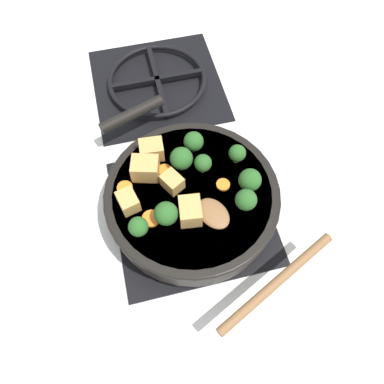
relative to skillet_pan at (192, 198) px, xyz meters
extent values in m
plane|color=silver|center=(0.00, 0.00, -0.06)|extent=(2.40, 2.40, 0.00)
cube|color=black|center=(0.00, 0.00, -0.06)|extent=(0.31, 0.31, 0.01)
torus|color=black|center=(0.00, 0.00, -0.04)|extent=(0.24, 0.24, 0.01)
cube|color=black|center=(0.00, 0.00, -0.04)|extent=(0.01, 0.23, 0.01)
cube|color=black|center=(0.00, 0.00, -0.04)|extent=(0.23, 0.01, 0.01)
cube|color=black|center=(0.00, 0.36, -0.06)|extent=(0.31, 0.31, 0.01)
torus|color=black|center=(0.00, 0.36, -0.04)|extent=(0.24, 0.24, 0.01)
cube|color=black|center=(0.00, 0.36, -0.04)|extent=(0.01, 0.23, 0.01)
cube|color=black|center=(0.00, 0.36, -0.04)|extent=(0.23, 0.01, 0.01)
cylinder|color=black|center=(0.00, 0.00, 0.00)|extent=(0.32, 0.32, 0.06)
cylinder|color=brown|center=(0.00, 0.00, 0.00)|extent=(0.30, 0.30, 0.05)
torus|color=black|center=(0.00, 0.00, 0.02)|extent=(0.33, 0.33, 0.01)
cylinder|color=black|center=(-0.08, 0.22, 0.01)|extent=(0.14, 0.07, 0.02)
ellipsoid|color=brown|center=(0.03, -0.06, 0.03)|extent=(0.07, 0.08, 0.01)
cylinder|color=brown|center=(0.09, -0.20, 0.03)|extent=(0.23, 0.12, 0.02)
cube|color=tan|center=(-0.12, 0.00, 0.04)|extent=(0.04, 0.05, 0.03)
cube|color=tan|center=(-0.06, 0.10, 0.04)|extent=(0.05, 0.04, 0.04)
cube|color=tan|center=(-0.01, -0.05, 0.04)|extent=(0.04, 0.05, 0.04)
cube|color=tan|center=(-0.07, 0.06, 0.05)|extent=(0.06, 0.05, 0.04)
cube|color=tan|center=(-0.03, 0.02, 0.04)|extent=(0.04, 0.05, 0.03)
cylinder|color=#709956|center=(0.09, -0.05, 0.03)|extent=(0.01, 0.01, 0.01)
sphere|color=#285B23|center=(0.09, -0.05, 0.05)|extent=(0.04, 0.04, 0.04)
cylinder|color=#709956|center=(0.10, 0.05, 0.03)|extent=(0.01, 0.01, 0.01)
sphere|color=#285B23|center=(0.10, 0.05, 0.05)|extent=(0.03, 0.03, 0.03)
cylinder|color=#709956|center=(0.03, 0.09, 0.03)|extent=(0.01, 0.01, 0.01)
sphere|color=#285B23|center=(0.03, 0.09, 0.05)|extent=(0.04, 0.04, 0.04)
cylinder|color=#709956|center=(-0.01, 0.06, 0.03)|extent=(0.01, 0.01, 0.01)
sphere|color=#285B23|center=(-0.01, 0.06, 0.05)|extent=(0.04, 0.04, 0.04)
cylinder|color=#709956|center=(-0.11, -0.06, 0.03)|extent=(0.01, 0.01, 0.01)
sphere|color=#285B23|center=(-0.11, -0.06, 0.05)|extent=(0.03, 0.03, 0.03)
cylinder|color=#709956|center=(0.03, 0.04, 0.03)|extent=(0.01, 0.01, 0.01)
sphere|color=#285B23|center=(0.03, 0.04, 0.05)|extent=(0.03, 0.03, 0.03)
cylinder|color=#709956|center=(0.10, -0.02, 0.03)|extent=(0.01, 0.01, 0.01)
sphere|color=#285B23|center=(0.10, -0.02, 0.05)|extent=(0.04, 0.04, 0.04)
cylinder|color=#709956|center=(-0.06, -0.05, 0.03)|extent=(0.01, 0.01, 0.01)
sphere|color=#285B23|center=(-0.06, -0.05, 0.05)|extent=(0.04, 0.04, 0.04)
cylinder|color=orange|center=(-0.04, 0.06, 0.03)|extent=(0.03, 0.03, 0.01)
cylinder|color=orange|center=(0.06, 0.00, 0.03)|extent=(0.03, 0.03, 0.01)
cylinder|color=orange|center=(-0.08, -0.04, 0.03)|extent=(0.03, 0.03, 0.01)
cylinder|color=orange|center=(-0.12, 0.04, 0.03)|extent=(0.03, 0.03, 0.01)
camera|label=1|loc=(-0.08, -0.32, 0.63)|focal=35.00mm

